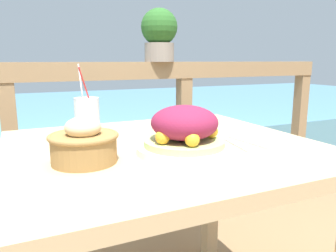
{
  "coord_description": "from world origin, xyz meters",
  "views": [
    {
      "loc": [
        -0.41,
        -0.92,
        0.98
      ],
      "look_at": [
        0.01,
        -0.01,
        0.78
      ],
      "focal_mm": 35.0,
      "sensor_mm": 36.0,
      "label": 1
    }
  ],
  "objects": [
    {
      "name": "drink_glass",
      "position": [
        -0.21,
        0.14,
        0.79
      ],
      "size": [
        0.08,
        0.08,
        0.25
      ],
      "color": "silver",
      "rests_on": "patio_table"
    },
    {
      "name": "bread_basket",
      "position": [
        -0.27,
        -0.08,
        0.77
      ],
      "size": [
        0.18,
        0.18,
        0.12
      ],
      "color": "olive",
      "rests_on": "patio_table"
    },
    {
      "name": "salad_plate",
      "position": [
        0.01,
        -0.11,
        0.78
      ],
      "size": [
        0.27,
        0.27,
        0.14
      ],
      "color": "white",
      "rests_on": "patio_table"
    },
    {
      "name": "railing_fence",
      "position": [
        0.0,
        0.74,
        0.7
      ],
      "size": [
        2.8,
        0.08,
        0.97
      ],
      "color": "#937551",
      "rests_on": "ground_plane"
    },
    {
      "name": "potted_plant",
      "position": [
        0.3,
        0.74,
        1.12
      ],
      "size": [
        0.19,
        0.19,
        0.28
      ],
      "color": "gray",
      "rests_on": "railing_fence"
    },
    {
      "name": "knife",
      "position": [
        0.25,
        -0.1,
        0.72
      ],
      "size": [
        0.03,
        0.18,
        0.0
      ],
      "color": "silver",
      "rests_on": "patio_table"
    },
    {
      "name": "sea_backdrop",
      "position": [
        0.0,
        3.24,
        0.21
      ],
      "size": [
        12.0,
        4.0,
        0.42
      ],
      "color": "#568EA8",
      "rests_on": "ground_plane"
    },
    {
      "name": "patio_table",
      "position": [
        0.0,
        0.0,
        0.62
      ],
      "size": [
        0.95,
        0.86,
        0.72
      ],
      "color": "tan",
      "rests_on": "ground_plane"
    },
    {
      "name": "fork",
      "position": [
        0.2,
        -0.1,
        0.72
      ],
      "size": [
        0.05,
        0.18,
        0.0
      ],
      "color": "silver",
      "rests_on": "patio_table"
    }
  ]
}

